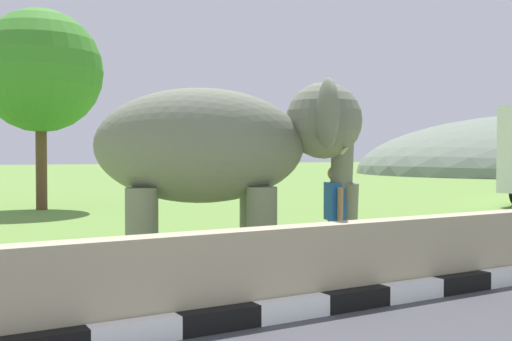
{
  "coord_description": "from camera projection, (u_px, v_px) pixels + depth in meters",
  "views": [
    {
      "loc": [
        -2.72,
        -1.91,
        1.84
      ],
      "look_at": [
        1.71,
        5.77,
        1.6
      ],
      "focal_mm": 43.13,
      "sensor_mm": 36.0,
      "label": 1
    }
  ],
  "objects": [
    {
      "name": "striped_curb",
      "position": [
        179.0,
        326.0,
        6.12
      ],
      "size": [
        16.2,
        0.2,
        0.24
      ],
      "color": "white",
      "rests_on": "ground_plane"
    },
    {
      "name": "elephant",
      "position": [
        225.0,
        149.0,
        9.13
      ],
      "size": [
        4.05,
        3.16,
        2.93
      ],
      "color": "slate",
      "rests_on": "ground_plane"
    },
    {
      "name": "barrier_parapet",
      "position": [
        347.0,
        263.0,
        7.54
      ],
      "size": [
        28.0,
        0.36,
        1.0
      ],
      "primitive_type": "cube",
      "color": "tan",
      "rests_on": "ground_plane"
    },
    {
      "name": "tree_distant",
      "position": [
        41.0,
        71.0,
        20.17
      ],
      "size": [
        4.04,
        4.04,
        6.59
      ],
      "color": "brown",
      "rests_on": "ground_plane"
    },
    {
      "name": "person_handler",
      "position": [
        335.0,
        213.0,
        9.47
      ],
      "size": [
        0.36,
        0.62,
        1.66
      ],
      "color": "navy",
      "rests_on": "ground_plane"
    }
  ]
}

